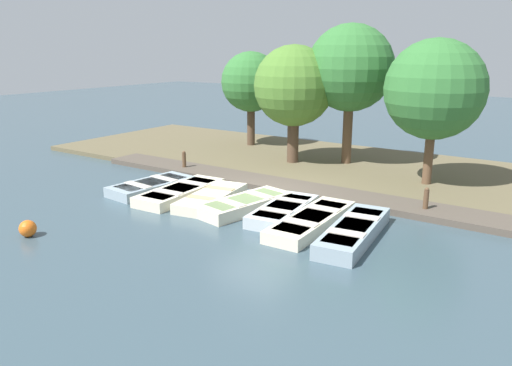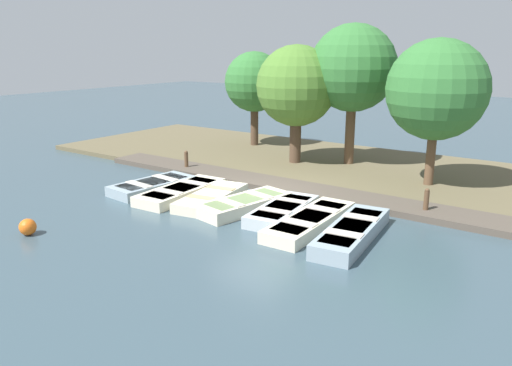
% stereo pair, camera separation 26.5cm
% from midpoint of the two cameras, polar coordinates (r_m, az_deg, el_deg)
% --- Properties ---
extents(ground_plane, '(80.00, 80.00, 0.00)m').
position_cam_midpoint_polar(ground_plane, '(15.48, 0.59, -1.77)').
color(ground_plane, '#384C56').
extents(shore_bank, '(8.00, 24.00, 0.18)m').
position_cam_midpoint_polar(shore_bank, '(19.64, 8.89, 2.00)').
color(shore_bank, brown).
rests_on(shore_bank, ground_plane).
extents(dock_walkway, '(1.35, 15.13, 0.19)m').
position_cam_midpoint_polar(dock_walkway, '(16.58, 3.33, -0.30)').
color(dock_walkway, '#51473D').
rests_on(dock_walkway, ground_plane).
extents(rowboat_0, '(2.91, 1.48, 0.34)m').
position_cam_midpoint_polar(rowboat_0, '(16.60, -11.28, -0.29)').
color(rowboat_0, '#8C9EA8').
rests_on(rowboat_0, ground_plane).
extents(rowboat_1, '(3.26, 1.31, 0.34)m').
position_cam_midpoint_polar(rowboat_1, '(15.76, -8.08, -0.98)').
color(rowboat_1, beige).
rests_on(rowboat_1, ground_plane).
extents(rowboat_2, '(3.03, 1.46, 0.33)m').
position_cam_midpoint_polar(rowboat_2, '(15.08, -4.59, -1.65)').
color(rowboat_2, beige).
rests_on(rowboat_2, ground_plane).
extents(rowboat_3, '(3.08, 1.66, 0.37)m').
position_cam_midpoint_polar(rowboat_3, '(14.32, -0.78, -2.42)').
color(rowboat_3, beige).
rests_on(rowboat_3, ground_plane).
extents(rowboat_4, '(2.88, 1.35, 0.35)m').
position_cam_midpoint_polar(rowboat_4, '(13.80, 3.62, -3.19)').
color(rowboat_4, '#B2BCC1').
rests_on(rowboat_4, ground_plane).
extents(rowboat_5, '(3.50, 1.11, 0.34)m').
position_cam_midpoint_polar(rowboat_5, '(13.09, 6.83, -4.34)').
color(rowboat_5, beige).
rests_on(rowboat_5, ground_plane).
extents(rowboat_6, '(3.51, 1.34, 0.40)m').
position_cam_midpoint_polar(rowboat_6, '(12.41, 11.53, -5.51)').
color(rowboat_6, '#8C9EA8').
rests_on(rowboat_6, ground_plane).
extents(mooring_post_near, '(0.14, 0.14, 0.80)m').
position_cam_midpoint_polar(mooring_post_near, '(18.89, -7.56, 2.50)').
color(mooring_post_near, brown).
rests_on(mooring_post_near, ground_plane).
extents(mooring_post_far, '(0.14, 0.14, 0.80)m').
position_cam_midpoint_polar(mooring_post_far, '(14.58, 19.37, -2.07)').
color(mooring_post_far, brown).
rests_on(mooring_post_far, ground_plane).
extents(buoy, '(0.42, 0.42, 0.42)m').
position_cam_midpoint_polar(buoy, '(13.63, -24.13, -4.61)').
color(buoy, orange).
rests_on(buoy, ground_plane).
extents(park_tree_far_left, '(2.67, 2.67, 4.38)m').
position_cam_midpoint_polar(park_tree_far_left, '(22.74, 0.16, 11.42)').
color(park_tree_far_left, '#4C3828').
rests_on(park_tree_far_left, ground_plane).
extents(park_tree_left, '(3.05, 3.05, 4.65)m').
position_cam_midpoint_polar(park_tree_left, '(19.21, 5.05, 10.92)').
color(park_tree_left, '#4C3828').
rests_on(park_tree_left, ground_plane).
extents(park_tree_center, '(3.23, 3.23, 5.41)m').
position_cam_midpoint_polar(park_tree_center, '(19.27, 11.44, 12.69)').
color(park_tree_center, brown).
rests_on(park_tree_center, ground_plane).
extents(park_tree_right, '(3.17, 3.17, 4.84)m').
position_cam_midpoint_polar(park_tree_right, '(16.87, 20.40, 9.93)').
color(park_tree_right, brown).
rests_on(park_tree_right, ground_plane).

